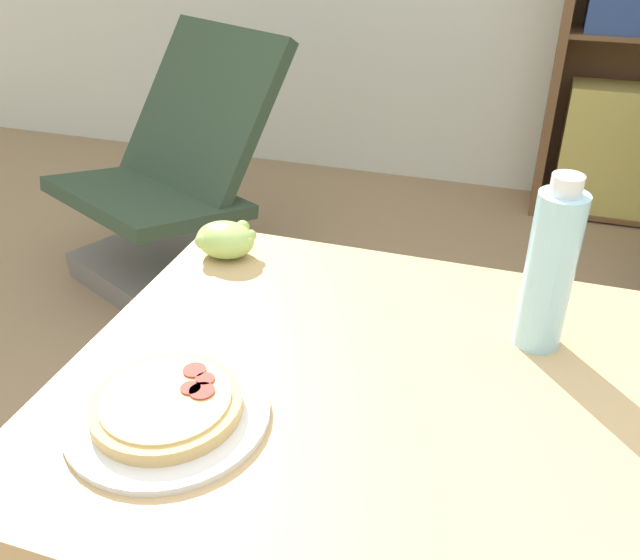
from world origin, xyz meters
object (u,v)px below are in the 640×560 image
at_px(drink_bottle, 550,269).
at_px(lounge_chair_near, 174,204).
at_px(pizza_on_plate, 167,408).
at_px(grape_bunch, 226,240).

xyz_separation_m(drink_bottle, lounge_chair_near, (-1.28, 1.14, -0.58)).
bearing_deg(drink_bottle, pizza_on_plate, -144.69).
relative_size(drink_bottle, lounge_chair_near, 0.29).
relative_size(pizza_on_plate, grape_bunch, 2.39).
xyz_separation_m(pizza_on_plate, grape_bunch, (-0.11, 0.42, 0.02)).
xyz_separation_m(pizza_on_plate, lounge_chair_near, (-0.83, 1.45, -0.47)).
xyz_separation_m(grape_bunch, lounge_chair_near, (-0.72, 1.03, -0.49)).
height_order(grape_bunch, drink_bottle, drink_bottle).
distance_m(grape_bunch, lounge_chair_near, 1.35).
bearing_deg(pizza_on_plate, drink_bottle, 35.31).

